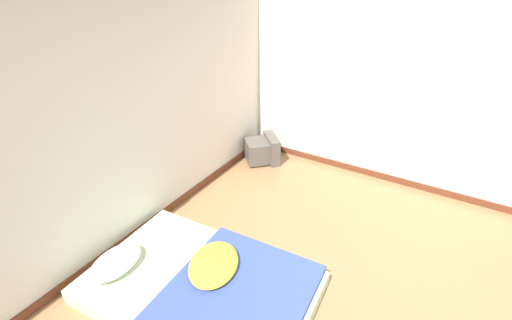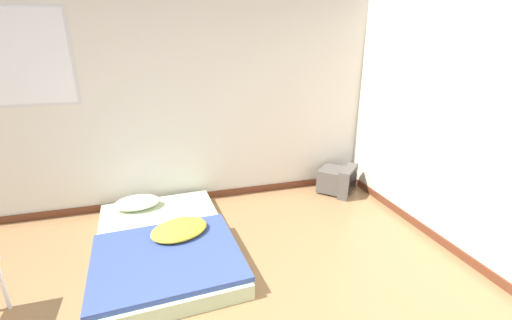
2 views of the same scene
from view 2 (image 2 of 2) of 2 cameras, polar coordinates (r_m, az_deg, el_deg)
The scene contains 3 objects.
wall_back at distance 4.34m, azimuth -14.94°, elevation 8.85°, with size 7.68×0.08×2.60m.
mattress_bed at distance 3.69m, azimuth -15.14°, elevation -13.10°, with size 1.41×2.04×0.29m.
crt_tv at distance 4.93m, azimuth 13.52°, elevation -3.25°, with size 0.63×0.63×0.39m.
Camera 2 is at (-0.12, -1.52, 2.06)m, focal length 24.00 mm.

